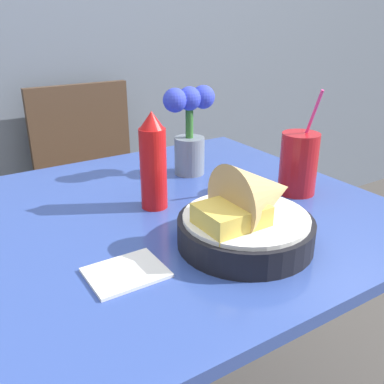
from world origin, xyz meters
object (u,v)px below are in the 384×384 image
object	(u,v)px
chair_far_window	(93,177)
drink_cup	(298,165)
ketchup_bottle	(153,162)
flower_vase	(189,127)
food_basket	(250,215)

from	to	relation	value
chair_far_window	drink_cup	world-z (taller)	drink_cup
ketchup_bottle	chair_far_window	bearing A→B (deg)	81.12
flower_vase	chair_far_window	bearing A→B (deg)	95.75
flower_vase	ketchup_bottle	bearing A→B (deg)	-141.81
chair_far_window	drink_cup	distance (m)	0.94
ketchup_bottle	drink_cup	size ratio (longest dim) A/B	0.87
chair_far_window	flower_vase	bearing A→B (deg)	-84.25
ketchup_bottle	drink_cup	distance (m)	0.35
drink_cup	food_basket	bearing A→B (deg)	-152.73
food_basket	drink_cup	bearing A→B (deg)	27.27
food_basket	chair_far_window	bearing A→B (deg)	87.40
food_basket	ketchup_bottle	size ratio (longest dim) A/B	1.17
food_basket	ketchup_bottle	distance (m)	0.26
food_basket	flower_vase	world-z (taller)	flower_vase
ketchup_bottle	flower_vase	xyz separation A→B (m)	(0.18, 0.14, 0.02)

